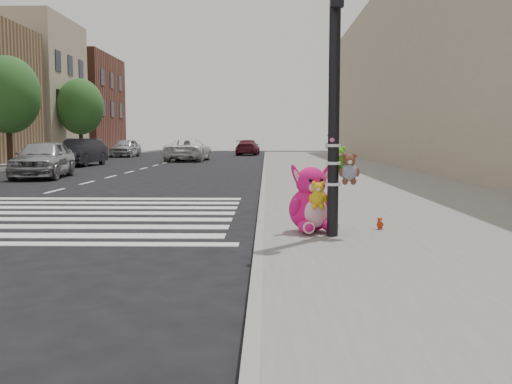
# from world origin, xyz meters

# --- Properties ---
(ground) EXTENTS (120.00, 120.00, 0.00)m
(ground) POSITION_xyz_m (0.00, 0.00, 0.00)
(ground) COLOR black
(ground) RESTS_ON ground
(sidewalk_near) EXTENTS (7.00, 80.00, 0.14)m
(sidewalk_near) POSITION_xyz_m (5.00, 10.00, 0.07)
(sidewalk_near) COLOR slate
(sidewalk_near) RESTS_ON ground
(curb_edge) EXTENTS (0.12, 80.00, 0.15)m
(curb_edge) POSITION_xyz_m (1.55, 10.00, 0.07)
(curb_edge) COLOR gray
(curb_edge) RESTS_ON ground
(bld_far_d) EXTENTS (6.00, 8.00, 10.00)m
(bld_far_d) POSITION_xyz_m (-15.50, 35.00, 5.00)
(bld_far_d) COLOR tan
(bld_far_d) RESTS_ON ground
(bld_far_e) EXTENTS (6.00, 10.00, 9.00)m
(bld_far_e) POSITION_xyz_m (-15.50, 46.00, 4.50)
(bld_far_e) COLOR brown
(bld_far_e) RESTS_ON ground
(bld_near) EXTENTS (5.00, 60.00, 10.00)m
(bld_near) POSITION_xyz_m (10.50, 20.00, 5.00)
(bld_near) COLOR tan
(bld_near) RESTS_ON ground
(signal_pole) EXTENTS (0.71, 0.50, 4.00)m
(signal_pole) POSITION_xyz_m (2.62, 1.82, 1.74)
(signal_pole) COLOR black
(signal_pole) RESTS_ON sidewalk_near
(tree_far_b) EXTENTS (3.20, 3.20, 5.44)m
(tree_far_b) POSITION_xyz_m (-11.20, 22.00, 3.65)
(tree_far_b) COLOR #382619
(tree_far_b) RESTS_ON sidewalk_far
(tree_far_c) EXTENTS (3.20, 3.20, 5.44)m
(tree_far_c) POSITION_xyz_m (-11.20, 33.00, 3.65)
(tree_far_c) COLOR #382619
(tree_far_c) RESTS_ON sidewalk_far
(pink_bunny) EXTENTS (0.82, 0.90, 1.04)m
(pink_bunny) POSITION_xyz_m (2.33, 2.17, 0.56)
(pink_bunny) COLOR #EA1377
(pink_bunny) RESTS_ON sidewalk_near
(red_teddy) EXTENTS (0.15, 0.13, 0.19)m
(red_teddy) POSITION_xyz_m (3.40, 2.40, 0.23)
(red_teddy) COLOR red
(red_teddy) RESTS_ON sidewalk_near
(car_silver_far) EXTENTS (2.23, 4.50, 1.47)m
(car_silver_far) POSITION_xyz_m (-6.91, 15.35, 0.74)
(car_silver_far) COLOR #A2A3A6
(car_silver_far) RESTS_ON ground
(car_dark_far) EXTENTS (1.80, 4.60, 1.49)m
(car_dark_far) POSITION_xyz_m (-8.45, 24.49, 0.75)
(car_dark_far) COLOR black
(car_dark_far) RESTS_ON ground
(car_white_near) EXTENTS (2.64, 5.40, 1.48)m
(car_white_near) POSITION_xyz_m (-3.50, 31.16, 0.74)
(car_white_near) COLOR white
(car_white_near) RESTS_ON ground
(car_maroon_near) EXTENTS (2.13, 4.69, 1.33)m
(car_maroon_near) POSITION_xyz_m (0.00, 43.66, 0.67)
(car_maroon_near) COLOR maroon
(car_maroon_near) RESTS_ON ground
(car_silver_deep) EXTENTS (1.91, 4.36, 1.46)m
(car_silver_deep) POSITION_xyz_m (-9.57, 38.82, 0.73)
(car_silver_deep) COLOR #B9B8BD
(car_silver_deep) RESTS_ON ground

